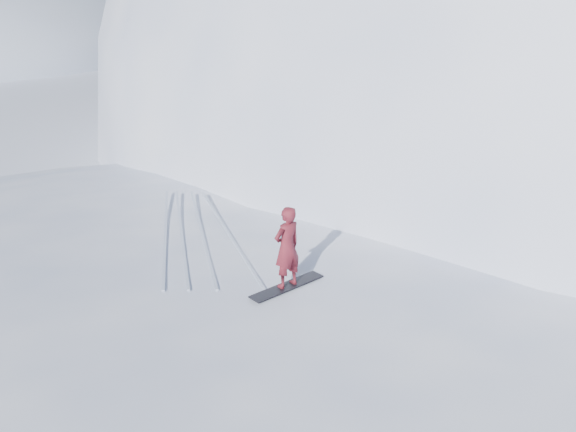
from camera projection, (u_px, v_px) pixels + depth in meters
name	position (u px, v px, depth m)	size (l,w,h in m)	color
near_ridge	(240.00, 353.00, 14.62)	(36.00, 28.00, 4.80)	white
peak_shoulder	(462.00, 155.00, 30.32)	(28.00, 24.00, 18.00)	white
far_ridge_c	(66.00, 18.00, 115.20)	(140.00, 90.00, 36.00)	white
wind_bumps	(165.00, 375.00, 13.83)	(16.00, 14.40, 1.00)	white
snowboard	(287.00, 286.00, 12.50)	(1.68, 0.31, 0.03)	black
snowboarder	(287.00, 247.00, 12.20)	(0.60, 0.39, 1.64)	maroon
board_tracks	(194.00, 232.00, 15.09)	(3.08, 5.91, 0.04)	silver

